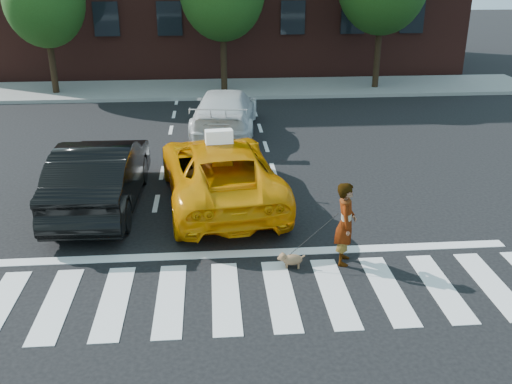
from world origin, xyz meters
TOP-DOWN VIEW (x-y plane):
  - ground at (0.00, 0.00)m, footprint 120.00×120.00m
  - crosswalk at (0.00, 0.00)m, footprint 13.00×2.40m
  - stop_line at (0.00, 1.60)m, footprint 12.00×0.30m
  - sidewalk_far at (0.00, 17.50)m, footprint 30.00×4.00m
  - taxi at (0.01, 4.48)m, footprint 3.29×5.96m
  - black_sedan at (-2.88, 4.36)m, footprint 1.89×5.12m
  - white_suv at (0.34, 10.65)m, footprint 2.69×5.38m
  - woman at (2.41, 1.10)m, footprint 0.55×0.71m
  - dog at (1.31, 0.96)m, footprint 0.56×0.23m
  - taxi_sign at (0.01, 4.28)m, footprint 0.68×0.36m

SIDE VIEW (x-z plane):
  - ground at x=0.00m, z-range 0.00..0.00m
  - crosswalk at x=0.00m, z-range 0.00..0.01m
  - stop_line at x=0.00m, z-range 0.00..0.01m
  - sidewalk_far at x=0.00m, z-range 0.00..0.15m
  - dog at x=1.31m, z-range 0.03..0.34m
  - white_suv at x=0.34m, z-range 0.00..1.50m
  - taxi at x=0.01m, z-range 0.00..1.58m
  - black_sedan at x=-2.88m, z-range 0.00..1.67m
  - woman at x=2.41m, z-range 0.00..1.71m
  - taxi_sign at x=0.01m, z-range 1.58..1.90m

